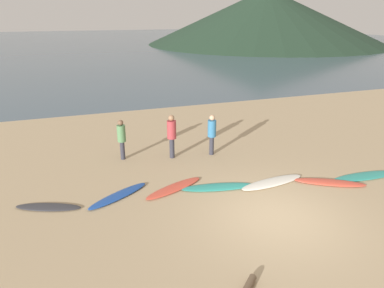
{
  "coord_description": "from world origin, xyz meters",
  "views": [
    {
      "loc": [
        -5.14,
        -7.39,
        5.51
      ],
      "look_at": [
        -0.85,
        4.9,
        0.6
      ],
      "focal_mm": 32.84,
      "sensor_mm": 36.0,
      "label": 1
    }
  ],
  "objects": [
    {
      "name": "surfboard_4",
      "position": [
        1.01,
        1.88,
        0.05
      ],
      "size": [
        2.54,
        0.9,
        0.1
      ],
      "primitive_type": "ellipsoid",
      "rotation": [
        0.0,
        0.0,
        0.13
      ],
      "color": "silver",
      "rests_on": "ground"
    },
    {
      "name": "surfboard_0",
      "position": [
        -6.19,
        2.68,
        0.04
      ],
      "size": [
        2.02,
        1.17,
        0.07
      ],
      "primitive_type": "ellipsoid",
      "rotation": [
        0.0,
        0.0,
        -0.38
      ],
      "color": "#333338",
      "rests_on": "ground"
    },
    {
      "name": "ocean_water",
      "position": [
        0.0,
        62.9,
        0.0
      ],
      "size": [
        140.0,
        100.0,
        0.01
      ],
      "primitive_type": "cube",
      "color": "#475B6B",
      "rests_on": "ground"
    },
    {
      "name": "surfboard_3",
      "position": [
        -0.88,
        2.19,
        0.04
      ],
      "size": [
        2.55,
        1.03,
        0.07
      ],
      "primitive_type": "ellipsoid",
      "rotation": [
        0.0,
        0.0,
        -0.2
      ],
      "color": "teal",
      "rests_on": "ground"
    },
    {
      "name": "person_0",
      "position": [
        -1.59,
        5.21,
        1.05
      ],
      "size": [
        0.36,
        0.36,
        1.78
      ],
      "rotation": [
        0.0,
        0.0,
        3.1
      ],
      "color": "#2D2D38",
      "rests_on": "ground"
    },
    {
      "name": "surfboard_1",
      "position": [
        -4.11,
        2.67,
        0.05
      ],
      "size": [
        2.18,
        1.55,
        0.1
      ],
      "primitive_type": "ellipsoid",
      "rotation": [
        0.0,
        0.0,
        0.54
      ],
      "color": "#1E479E",
      "rests_on": "ground"
    },
    {
      "name": "headland_hill",
      "position": [
        29.59,
        51.75,
        4.72
      ],
      "size": [
        42.55,
        42.55,
        9.44
      ],
      "primitive_type": "cone",
      "color": "#1E3323",
      "rests_on": "ground"
    },
    {
      "name": "surfboard_2",
      "position": [
        -2.29,
        2.59,
        0.05
      ],
      "size": [
        2.28,
        1.38,
        0.09
      ],
      "primitive_type": "ellipsoid",
      "rotation": [
        0.0,
        0.0,
        0.41
      ],
      "color": "#D84C38",
      "rests_on": "ground"
    },
    {
      "name": "person_1",
      "position": [
        0.04,
        5.01,
        0.99
      ],
      "size": [
        0.34,
        0.34,
        1.68
      ],
      "rotation": [
        0.0,
        0.0,
        5.67
      ],
      "color": "#2D2D38",
      "rests_on": "ground"
    },
    {
      "name": "surfboard_5",
      "position": [
        2.85,
        1.22,
        0.05
      ],
      "size": [
        2.33,
        1.62,
        0.1
      ],
      "primitive_type": "ellipsoid",
      "rotation": [
        0.0,
        0.0,
        -0.51
      ],
      "color": "#D84C38",
      "rests_on": "ground"
    },
    {
      "name": "ground_plane",
      "position": [
        0.0,
        10.0,
        -0.1
      ],
      "size": [
        120.0,
        120.0,
        0.2
      ],
      "primitive_type": "cube",
      "color": "tan",
      "rests_on": "ground"
    },
    {
      "name": "surfboard_6",
      "position": [
        4.43,
        1.23,
        0.03
      ],
      "size": [
        2.64,
        0.74,
        0.07
      ],
      "primitive_type": "ellipsoid",
      "rotation": [
        0.0,
        0.0,
        -0.06
      ],
      "color": "teal",
      "rests_on": "ground"
    },
    {
      "name": "person_2",
      "position": [
        -3.49,
        5.71,
        0.96
      ],
      "size": [
        0.33,
        0.33,
        1.62
      ],
      "rotation": [
        0.0,
        0.0,
        2.61
      ],
      "color": "#2D2D38",
      "rests_on": "ground"
    }
  ]
}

